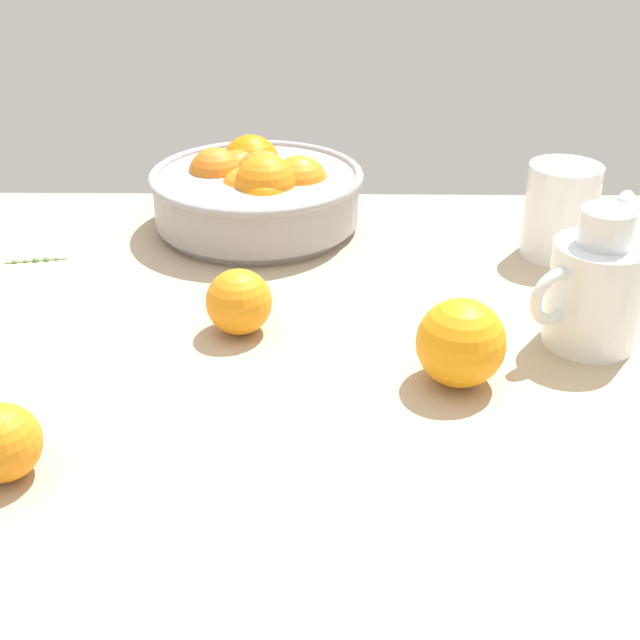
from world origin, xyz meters
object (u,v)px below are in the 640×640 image
loose_orange_3 (239,302)px  juice_pitcher (594,295)px  fruit_bowl (257,192)px  loose_orange_4 (2,443)px  loose_orange_0 (461,343)px  second_glass (560,217)px

loose_orange_3 → juice_pitcher: bearing=-2.7°
fruit_bowl → loose_orange_4: (-16.73, -53.81, -1.74)cm
loose_orange_4 → loose_orange_0: bearing=20.7°
second_glass → fruit_bowl: bearing=167.4°
second_glass → loose_orange_3: 43.72cm
loose_orange_0 → loose_orange_3: size_ratio=1.22×
loose_orange_0 → loose_orange_3: 24.20cm
second_glass → loose_orange_0: size_ratio=1.36×
loose_orange_3 → loose_orange_4: loose_orange_3 is taller
fruit_bowl → juice_pitcher: 48.41cm
fruit_bowl → loose_orange_4: size_ratio=4.38×
second_glass → loose_orange_0: second_glass is taller
loose_orange_4 → fruit_bowl: bearing=72.7°
fruit_bowl → loose_orange_3: 29.37cm
fruit_bowl → second_glass: second_glass is taller
loose_orange_3 → loose_orange_4: 29.84cm
second_glass → loose_orange_3: (-38.51, -20.64, -1.51)cm
second_glass → loose_orange_4: (-55.57, -45.12, -1.77)cm
loose_orange_3 → loose_orange_4: (-17.06, -24.47, -0.26)cm
loose_orange_0 → loose_orange_3: bearing=156.4°
fruit_bowl → loose_orange_4: bearing=-107.3°
fruit_bowl → juice_pitcher: (37.11, -31.09, 0.45)cm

